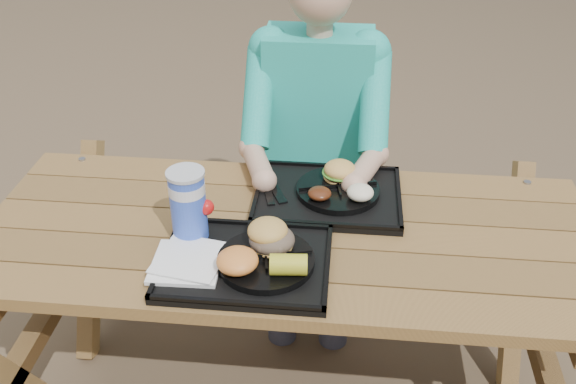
# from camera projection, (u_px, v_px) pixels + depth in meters

# --- Properties ---
(picnic_table) EXTENTS (1.80, 1.49, 0.75)m
(picnic_table) POSITION_uv_depth(u_px,v_px,m) (288.00, 323.00, 2.07)
(picnic_table) COLOR #999999
(picnic_table) RESTS_ON ground
(tray_near) EXTENTS (0.45, 0.35, 0.02)m
(tray_near) POSITION_uv_depth(u_px,v_px,m) (246.00, 264.00, 1.72)
(tray_near) COLOR black
(tray_near) RESTS_ON picnic_table
(tray_far) EXTENTS (0.45, 0.35, 0.02)m
(tray_far) POSITION_uv_depth(u_px,v_px,m) (328.00, 197.00, 2.00)
(tray_far) COLOR black
(tray_far) RESTS_ON picnic_table
(plate_near) EXTENTS (0.26, 0.26, 0.02)m
(plate_near) POSITION_uv_depth(u_px,v_px,m) (266.00, 261.00, 1.70)
(plate_near) COLOR black
(plate_near) RESTS_ON tray_near
(plate_far) EXTENTS (0.26, 0.26, 0.02)m
(plate_far) POSITION_uv_depth(u_px,v_px,m) (338.00, 190.00, 1.99)
(plate_far) COLOR black
(plate_far) RESTS_ON tray_far
(napkin_stack) EXTENTS (0.19, 0.19, 0.02)m
(napkin_stack) POSITION_uv_depth(u_px,v_px,m) (187.00, 262.00, 1.70)
(napkin_stack) COLOR white
(napkin_stack) RESTS_ON tray_near
(soda_cup) EXTENTS (0.10, 0.10, 0.20)m
(soda_cup) POSITION_uv_depth(u_px,v_px,m) (188.00, 206.00, 1.76)
(soda_cup) COLOR blue
(soda_cup) RESTS_ON tray_near
(condiment_bbq) EXTENTS (0.05, 0.05, 0.03)m
(condiment_bbq) POSITION_uv_depth(u_px,v_px,m) (256.00, 229.00, 1.81)
(condiment_bbq) COLOR black
(condiment_bbq) RESTS_ON tray_near
(condiment_mustard) EXTENTS (0.05, 0.05, 0.03)m
(condiment_mustard) POSITION_uv_depth(u_px,v_px,m) (276.00, 232.00, 1.80)
(condiment_mustard) COLOR gold
(condiment_mustard) RESTS_ON tray_near
(sandwich) EXTENTS (0.12, 0.12, 0.12)m
(sandwich) POSITION_uv_depth(u_px,v_px,m) (272.00, 229.00, 1.70)
(sandwich) COLOR gold
(sandwich) RESTS_ON plate_near
(mac_cheese) EXTENTS (0.11, 0.11, 0.05)m
(mac_cheese) POSITION_uv_depth(u_px,v_px,m) (237.00, 261.00, 1.64)
(mac_cheese) COLOR #F2963F
(mac_cheese) RESTS_ON plate_near
(corn_cob) EXTENTS (0.10, 0.10, 0.06)m
(corn_cob) POSITION_uv_depth(u_px,v_px,m) (289.00, 265.00, 1.63)
(corn_cob) COLOR gold
(corn_cob) RESTS_ON plate_near
(cutlery_far) EXTENTS (0.09, 0.15, 0.01)m
(cutlery_far) POSITION_uv_depth(u_px,v_px,m) (275.00, 190.00, 2.01)
(cutlery_far) COLOR black
(cutlery_far) RESTS_ON tray_far
(burger) EXTENTS (0.10, 0.10, 0.09)m
(burger) POSITION_uv_depth(u_px,v_px,m) (340.00, 166.00, 2.01)
(burger) COLOR #E3A850
(burger) RESTS_ON plate_far
(baked_beans) EXTENTS (0.07, 0.07, 0.03)m
(baked_beans) POSITION_uv_depth(u_px,v_px,m) (320.00, 193.00, 1.93)
(baked_beans) COLOR #512310
(baked_beans) RESTS_ON plate_far
(potato_salad) EXTENTS (0.08, 0.08, 0.05)m
(potato_salad) POSITION_uv_depth(u_px,v_px,m) (360.00, 192.00, 1.92)
(potato_salad) COLOR white
(potato_salad) RESTS_ON plate_far
(diner) EXTENTS (0.48, 0.84, 1.28)m
(diner) POSITION_uv_depth(u_px,v_px,m) (316.00, 160.00, 2.44)
(diner) COLOR teal
(diner) RESTS_ON ground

